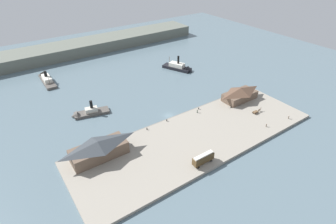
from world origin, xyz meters
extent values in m
plane|color=slate|center=(0.00, 0.00, 0.00)|extent=(320.00, 320.00, 0.00)
cube|color=gray|center=(0.00, -22.00, 0.60)|extent=(110.00, 36.00, 1.20)
cube|color=slate|center=(0.00, -3.60, 0.50)|extent=(110.00, 0.80, 1.00)
cube|color=brown|center=(-39.59, -10.26, 3.80)|extent=(21.48, 8.91, 5.21)
pyramid|color=#33383D|center=(-39.59, -10.26, 7.49)|extent=(21.91, 9.36, 2.16)
cube|color=brown|center=(38.69, -9.95, 3.25)|extent=(18.36, 8.86, 4.10)
pyramid|color=brown|center=(38.69, -9.95, 6.61)|extent=(18.73, 9.30, 2.62)
cube|color=#4C381E|center=(-9.07, -35.91, 3.51)|extent=(8.93, 2.41, 2.81)
cube|color=beige|center=(-9.07, -35.91, 5.16)|extent=(8.57, 1.69, 0.50)
cylinder|color=black|center=(-5.95, -34.70, 1.65)|extent=(0.90, 0.18, 0.90)
cylinder|color=black|center=(-5.95, -37.12, 1.65)|extent=(0.90, 0.18, 0.90)
cylinder|color=black|center=(-12.20, -34.70, 1.65)|extent=(0.90, 0.18, 0.90)
cylinder|color=black|center=(-12.20, -37.12, 1.65)|extent=(0.90, 0.18, 0.90)
cube|color=brown|center=(34.92, -23.93, 2.05)|extent=(2.53, 1.44, 0.50)
cylinder|color=#4C3828|center=(34.16, -23.21, 1.80)|extent=(1.20, 0.10, 1.20)
cylinder|color=#4C3828|center=(34.16, -24.65, 1.80)|extent=(1.20, 0.10, 1.20)
ellipsoid|color=#7A6651|center=(37.58, -23.93, 2.30)|extent=(2.00, 0.70, 0.90)
ellipsoid|color=#7A6651|center=(38.68, -23.93, 2.85)|extent=(0.70, 0.32, 0.44)
cylinder|color=#7A6651|center=(38.18, -23.73, 1.70)|extent=(0.16, 0.16, 1.00)
cylinder|color=#7A6651|center=(38.18, -24.13, 1.70)|extent=(0.16, 0.16, 1.00)
cylinder|color=#7A6651|center=(36.98, -23.73, 1.70)|extent=(0.16, 0.16, 1.00)
cylinder|color=#7A6651|center=(36.98, -24.13, 1.70)|extent=(0.16, 0.16, 1.00)
cylinder|color=#6B5B4C|center=(44.04, -35.94, 1.93)|extent=(0.43, 0.43, 1.46)
sphere|color=#CCA889|center=(44.04, -35.94, 2.80)|extent=(0.27, 0.27, 0.27)
cylinder|color=#3D4C42|center=(12.02, -7.37, 1.96)|extent=(0.44, 0.44, 1.51)
sphere|color=#CCA889|center=(12.02, -7.37, 2.85)|extent=(0.28, 0.28, 0.28)
cylinder|color=#6B5B4C|center=(30.05, -34.16, 1.90)|extent=(0.41, 0.41, 1.39)
sphere|color=#CCA889|center=(30.05, -34.16, 2.72)|extent=(0.26, 0.26, 0.26)
cylinder|color=black|center=(-4.38, -4.95, 1.65)|extent=(0.44, 0.44, 0.90)
cylinder|color=black|center=(-15.44, -5.51, 1.65)|extent=(0.44, 0.44, 0.90)
cylinder|color=black|center=(14.61, -5.42, 1.65)|extent=(0.44, 0.44, 0.90)
cube|color=#514C47|center=(-30.19, 22.67, 0.66)|extent=(17.48, 9.21, 1.32)
cone|color=#514C47|center=(-38.31, 24.51, 0.66)|extent=(4.05, 5.65, 5.11)
cube|color=beige|center=(-30.19, 22.67, 2.39)|extent=(6.42, 4.49, 2.14)
cylinder|color=black|center=(-29.83, 22.59, 5.35)|extent=(1.42, 1.42, 3.79)
cube|color=#514C47|center=(-39.07, 71.49, 0.72)|extent=(5.94, 22.90, 1.43)
cone|color=#514C47|center=(-38.93, 82.91, 0.72)|extent=(5.14, 4.17, 5.08)
cube|color=silver|center=(-39.07, 71.49, 2.61)|extent=(4.23, 10.60, 2.35)
cylinder|color=black|center=(-39.07, 71.85, 5.45)|extent=(1.68, 1.68, 3.33)
cylinder|color=brown|center=(-39.16, 64.65, 3.44)|extent=(0.24, 0.24, 4.01)
cube|color=black|center=(36.55, 42.94, 0.93)|extent=(13.57, 19.99, 1.85)
cone|color=black|center=(40.54, 34.22, 0.93)|extent=(6.46, 5.44, 5.53)
cube|color=silver|center=(36.55, 42.94, 3.10)|extent=(8.41, 10.95, 2.49)
cylinder|color=black|center=(36.97, 42.02, 6.84)|extent=(1.34, 1.34, 5.00)
cylinder|color=brown|center=(34.15, 48.17, 4.74)|extent=(0.24, 0.24, 5.77)
cube|color=#60665B|center=(0.00, 110.00, 4.00)|extent=(180.00, 24.00, 8.00)
camera|label=1|loc=(-62.96, -90.67, 72.47)|focal=28.90mm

